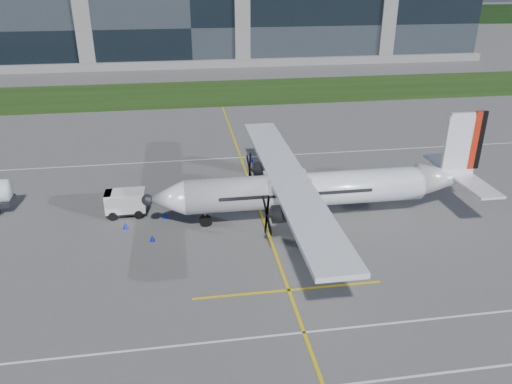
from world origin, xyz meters
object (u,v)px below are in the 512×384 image
turboprop_aircraft (319,170)px  safety_cone_nose_stbd (165,215)px  ground_crew_person (126,198)px  safety_cone_stbdwing (253,160)px  safety_cone_fwd (125,226)px  baggage_tug (126,203)px  safety_cone_nose_port (152,238)px

turboprop_aircraft → safety_cone_nose_stbd: 12.77m
ground_crew_person → safety_cone_nose_stbd: size_ratio=3.78×
ground_crew_person → safety_cone_stbdwing: (12.05, 8.99, -0.69)m
safety_cone_fwd → safety_cone_stbdwing: bearing=46.9°
baggage_tug → safety_cone_nose_stbd: size_ratio=6.72×
turboprop_aircraft → safety_cone_stbdwing: bearing=103.5°
safety_cone_nose_stbd → safety_cone_fwd: bearing=-156.8°
safety_cone_fwd → safety_cone_nose_stbd: size_ratio=1.00×
turboprop_aircraft → safety_cone_fwd: bearing=177.8°
baggage_tug → safety_cone_nose_port: size_ratio=6.72×
safety_cone_fwd → safety_cone_nose_stbd: (2.99, 1.28, 0.00)m
safety_cone_nose_stbd → baggage_tug: bearing=159.0°
baggage_tug → safety_cone_fwd: size_ratio=6.72×
baggage_tug → safety_cone_nose_port: 5.26m
safety_cone_nose_port → ground_crew_person: bearing=111.4°
safety_cone_stbdwing → safety_cone_nose_stbd: 14.42m
ground_crew_person → safety_cone_stbdwing: size_ratio=3.78×
ground_crew_person → safety_cone_fwd: 3.74m
safety_cone_fwd → safety_cone_nose_stbd: bearing=23.2°
turboprop_aircraft → safety_cone_fwd: size_ratio=55.24×
safety_cone_stbdwing → safety_cone_nose_port: bearing=-123.1°
turboprop_aircraft → safety_cone_stbdwing: 14.15m
turboprop_aircraft → baggage_tug: size_ratio=8.21×
baggage_tug → turboprop_aircraft: bearing=-11.3°
baggage_tug → safety_cone_fwd: 2.58m
baggage_tug → safety_cone_stbdwing: baggage_tug is taller
safety_cone_nose_port → safety_cone_stbdwing: same height
turboprop_aircraft → baggage_tug: 15.72m
turboprop_aircraft → baggage_tug: bearing=168.7°
turboprop_aircraft → safety_cone_stbdwing: turboprop_aircraft is taller
turboprop_aircraft → safety_cone_nose_stbd: (-12.02, 1.85, -3.89)m
ground_crew_person → safety_cone_nose_port: bearing=-133.6°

